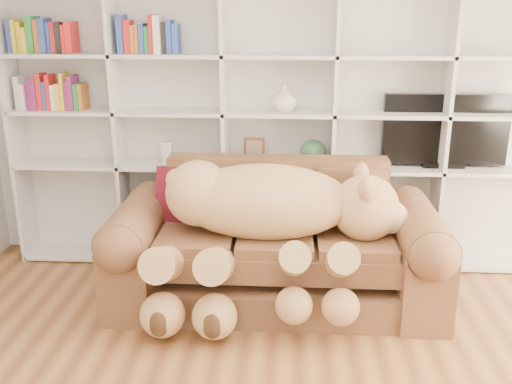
# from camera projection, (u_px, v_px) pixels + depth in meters

# --- Properties ---
(wall_back) EXTENTS (5.00, 0.02, 2.70)m
(wall_back) POSITION_uv_depth(u_px,v_px,m) (279.00, 103.00, 4.77)
(wall_back) COLOR silver
(wall_back) RESTS_ON floor
(bookshelf) EXTENTS (4.43, 0.35, 2.40)m
(bookshelf) POSITION_uv_depth(u_px,v_px,m) (250.00, 111.00, 4.67)
(bookshelf) COLOR silver
(bookshelf) RESTS_ON floor
(sofa) EXTENTS (2.40, 1.04, 1.01)m
(sofa) POSITION_uv_depth(u_px,v_px,m) (276.00, 251.00, 4.25)
(sofa) COLOR brown
(sofa) RESTS_ON floor
(teddy_bear) EXTENTS (1.81, 0.99, 1.05)m
(teddy_bear) POSITION_uv_depth(u_px,v_px,m) (266.00, 220.00, 3.96)
(teddy_bear) COLOR tan
(teddy_bear) RESTS_ON sofa
(throw_pillow) EXTENTS (0.48, 0.31, 0.47)m
(throw_pillow) POSITION_uv_depth(u_px,v_px,m) (186.00, 197.00, 4.34)
(throw_pillow) COLOR #580F23
(throw_pillow) RESTS_ON sofa
(gift_box) EXTENTS (0.31, 0.29, 0.22)m
(gift_box) POSITION_uv_depth(u_px,v_px,m) (382.00, 283.00, 4.35)
(gift_box) COLOR #C7511A
(gift_box) RESTS_ON floor
(tv) EXTENTS (1.00, 0.18, 0.59)m
(tv) POSITION_uv_depth(u_px,v_px,m) (445.00, 131.00, 4.62)
(tv) COLOR black
(tv) RESTS_ON bookshelf
(picture_frame) EXTENTS (0.18, 0.05, 0.22)m
(picture_frame) POSITION_uv_depth(u_px,v_px,m) (254.00, 151.00, 4.71)
(picture_frame) COLOR #58321E
(picture_frame) RESTS_ON bookshelf
(green_vase) EXTENTS (0.22, 0.22, 0.22)m
(green_vase) POSITION_uv_depth(u_px,v_px,m) (313.00, 153.00, 4.69)
(green_vase) COLOR #305D39
(green_vase) RESTS_ON bookshelf
(figurine_tall) EXTENTS (0.12, 0.12, 0.18)m
(figurine_tall) POSITION_uv_depth(u_px,v_px,m) (167.00, 153.00, 4.76)
(figurine_tall) COLOR silver
(figurine_tall) RESTS_ON bookshelf
(figurine_short) EXTENTS (0.07, 0.07, 0.11)m
(figurine_short) POSITION_uv_depth(u_px,v_px,m) (168.00, 157.00, 4.77)
(figurine_short) COLOR silver
(figurine_short) RESTS_ON bookshelf
(snow_globe) EXTENTS (0.10, 0.10, 0.10)m
(snow_globe) POSITION_uv_depth(u_px,v_px,m) (197.00, 158.00, 4.76)
(snow_globe) COLOR silver
(snow_globe) RESTS_ON bookshelf
(shelf_vase) EXTENTS (0.24, 0.24, 0.21)m
(shelf_vase) POSITION_uv_depth(u_px,v_px,m) (285.00, 98.00, 4.57)
(shelf_vase) COLOR silver
(shelf_vase) RESTS_ON bookshelf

